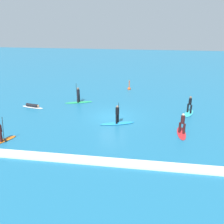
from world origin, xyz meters
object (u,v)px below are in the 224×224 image
(surfer_on_teal_board, at_px, (189,109))
(surfer_on_red_board, at_px, (182,128))
(marker_buoy, at_px, (129,88))
(surfer_on_blue_board, at_px, (117,120))
(surfer_on_green_board, at_px, (78,98))
(surfer_on_white_board, at_px, (33,106))
(surfer_on_orange_board, at_px, (1,136))

(surfer_on_teal_board, bearing_deg, surfer_on_red_board, -174.66)
(marker_buoy, bearing_deg, surfer_on_teal_board, -50.47)
(surfer_on_blue_board, xyz_separation_m, surfer_on_green_board, (-5.35, 5.59, 0.14))
(surfer_on_green_board, bearing_deg, surfer_on_white_board, 7.47)
(surfer_on_white_board, relative_size, marker_buoy, 1.96)
(surfer_on_red_board, height_order, marker_buoy, surfer_on_red_board)
(surfer_on_green_board, bearing_deg, surfer_on_orange_board, 51.41)
(surfer_on_red_board, distance_m, marker_buoy, 14.73)
(surfer_on_white_board, bearing_deg, surfer_on_blue_board, -5.80)
(surfer_on_green_board, xyz_separation_m, marker_buoy, (5.40, 6.70, -0.33))
(surfer_on_teal_board, relative_size, surfer_on_orange_board, 1.03)
(surfer_on_blue_board, bearing_deg, surfer_on_white_board, 143.40)
(surfer_on_teal_board, xyz_separation_m, surfer_on_orange_board, (-15.77, -8.83, 0.02))
(surfer_on_blue_board, xyz_separation_m, marker_buoy, (0.05, 12.29, -0.19))
(surfer_on_orange_board, bearing_deg, surfer_on_red_board, -46.15)
(marker_buoy, bearing_deg, surfer_on_green_board, -128.87)
(surfer_on_white_board, relative_size, surfer_on_red_board, 1.00)
(surfer_on_white_board, xyz_separation_m, surfer_on_red_board, (15.68, -4.40, 0.35))
(surfer_on_green_board, height_order, surfer_on_orange_board, surfer_on_green_board)
(surfer_on_blue_board, distance_m, surfer_on_orange_board, 10.06)
(surfer_on_white_board, bearing_deg, surfer_on_orange_board, -69.93)
(surfer_on_red_board, bearing_deg, marker_buoy, -156.42)
(surfer_on_teal_board, bearing_deg, surfer_on_green_board, 101.48)
(surfer_on_teal_board, xyz_separation_m, surfer_on_green_board, (-12.39, 1.77, 0.06))
(surfer_on_red_board, bearing_deg, surfer_on_green_board, -120.97)
(surfer_on_green_board, xyz_separation_m, surfer_on_orange_board, (-3.38, -10.61, -0.04))
(surfer_on_teal_board, xyz_separation_m, surfer_on_white_board, (-16.98, -0.71, -0.29))
(surfer_on_red_board, bearing_deg, surfer_on_blue_board, -101.75)
(surfer_on_teal_board, distance_m, surfer_on_red_board, 5.26)
(marker_buoy, bearing_deg, surfer_on_white_board, -137.41)
(surfer_on_teal_board, height_order, surfer_on_red_board, surfer_on_teal_board)
(surfer_on_blue_board, height_order, surfer_on_green_board, surfer_on_green_board)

